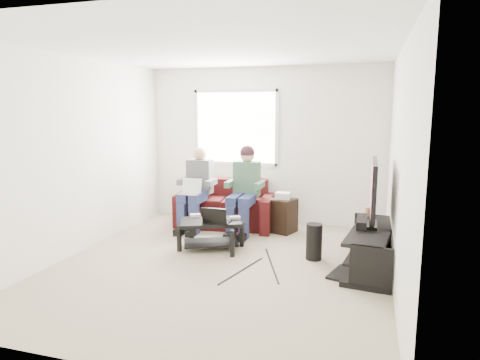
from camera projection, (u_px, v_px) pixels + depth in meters
name	position (u px, v px, depth m)	size (l,w,h in m)	color
floor	(221.00, 265.00, 5.29)	(4.50, 4.50, 0.00)	tan
ceiling	(219.00, 48.00, 4.86)	(4.50, 4.50, 0.00)	white
wall_back	(264.00, 146.00, 7.20)	(4.50, 4.50, 0.00)	white
wall_front	(112.00, 199.00, 2.95)	(4.50, 4.50, 0.00)	white
wall_left	(77.00, 156.00, 5.64)	(4.50, 4.50, 0.00)	white
wall_right	(399.00, 168.00, 4.51)	(4.50, 4.50, 0.00)	white
window	(236.00, 128.00, 7.28)	(1.48, 0.04, 1.28)	white
sofa	(225.00, 208.00, 7.07)	(1.69, 0.90, 0.75)	#421110
person_left	(196.00, 185.00, 6.87)	(0.40, 0.71, 1.30)	navy
person_right	(245.00, 184.00, 6.65)	(0.40, 0.71, 1.35)	navy
laptop_silver	(190.00, 190.00, 6.62)	(0.32, 0.22, 0.24)	silver
coffee_table	(211.00, 228.00, 5.86)	(0.95, 0.78, 0.41)	black
laptop_black	(217.00, 214.00, 5.72)	(0.34, 0.24, 0.24)	black
controller_a	(195.00, 215.00, 6.04)	(0.14, 0.09, 0.04)	silver
controller_b	(209.00, 215.00, 6.04)	(0.14, 0.09, 0.04)	black
controller_c	(235.00, 218.00, 5.90)	(0.14, 0.09, 0.04)	gray
tv_stand	(371.00, 250.00, 5.18)	(0.65, 1.54, 0.49)	black
tv	(373.00, 189.00, 5.16)	(0.12, 1.10, 0.81)	black
soundbar	(362.00, 222.00, 5.26)	(0.12, 0.50, 0.10)	black
drink_cup	(368.00, 211.00, 5.74)	(0.08, 0.08, 0.12)	#A97C48
console_white	(371.00, 255.00, 4.79)	(0.30, 0.22, 0.06)	silver
console_grey	(371.00, 237.00, 5.45)	(0.34, 0.26, 0.08)	gray
console_black	(371.00, 245.00, 5.12)	(0.38, 0.30, 0.07)	black
subwoofer	(314.00, 242.00, 5.47)	(0.21, 0.21, 0.47)	black
keyboard_floor	(340.00, 273.00, 5.02)	(0.16, 0.49, 0.03)	black
end_table	(283.00, 214.00, 6.68)	(0.36, 0.36, 0.63)	black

